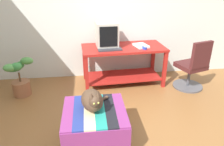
% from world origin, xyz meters
% --- Properties ---
extents(ground_plane, '(14.00, 14.00, 0.00)m').
position_xyz_m(ground_plane, '(0.00, 0.00, 0.00)').
color(ground_plane, brown).
extents(back_wall, '(8.00, 0.10, 2.60)m').
position_xyz_m(back_wall, '(0.00, 2.05, 1.30)').
color(back_wall, silver).
rests_on(back_wall, ground_plane).
extents(desk, '(1.48, 0.75, 0.71)m').
position_xyz_m(desk, '(0.26, 1.60, 0.48)').
color(desk, maroon).
rests_on(desk, ground_plane).
extents(tv_monitor, '(0.38, 0.39, 0.43)m').
position_xyz_m(tv_monitor, '(-0.02, 1.64, 0.91)').
color(tv_monitor, '#BCB7A8').
rests_on(tv_monitor, desk).
extents(keyboard, '(0.41, 0.18, 0.02)m').
position_xyz_m(keyboard, '(0.01, 1.44, 0.72)').
color(keyboard, '#333338').
rests_on(keyboard, desk).
extents(book, '(0.27, 0.31, 0.04)m').
position_xyz_m(book, '(0.57, 1.57, 0.72)').
color(book, white).
rests_on(book, desk).
extents(ottoman_with_blanket, '(0.71, 0.70, 0.45)m').
position_xyz_m(ottoman_with_blanket, '(-0.32, 0.07, 0.23)').
color(ottoman_with_blanket, '#7A664C').
rests_on(ottoman_with_blanket, ground_plane).
extents(cat, '(0.36, 0.42, 0.29)m').
position_xyz_m(cat, '(-0.34, 0.10, 0.57)').
color(cat, '#473323').
rests_on(cat, ottoman_with_blanket).
extents(potted_plant, '(0.46, 0.37, 0.65)m').
position_xyz_m(potted_plant, '(-1.50, 1.35, 0.28)').
color(potted_plant, brown).
rests_on(potted_plant, ground_plane).
extents(office_chair, '(0.53, 0.53, 0.89)m').
position_xyz_m(office_chair, '(1.42, 1.24, 0.39)').
color(office_chair, '#4C4C51').
rests_on(office_chair, ground_plane).
extents(stapler, '(0.09, 0.11, 0.04)m').
position_xyz_m(stapler, '(0.58, 1.42, 0.73)').
color(stapler, '#2342B7').
rests_on(stapler, desk).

